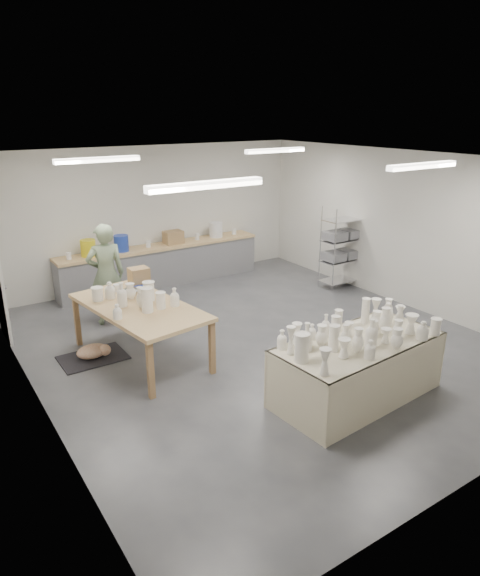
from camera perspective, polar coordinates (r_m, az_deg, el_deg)
room at (r=8.01m, az=1.24°, el=7.31°), size 8.00×8.02×3.00m
back_counter at (r=11.49m, az=-8.69°, el=2.71°), size 4.60×0.60×1.24m
wire_shelf at (r=11.33m, az=11.24°, el=4.60°), size 0.88×0.48×1.80m
drying_table at (r=7.12m, az=12.89°, el=-8.48°), size 2.41×1.27×1.20m
work_table at (r=8.06m, az=-11.30°, el=-1.62°), size 1.51×2.52×1.26m
rug at (r=8.48m, az=-16.01°, el=-7.44°), size 1.00×0.70×0.02m
cat at (r=8.42m, az=-15.90°, el=-6.73°), size 0.58×0.48×0.21m
potter at (r=9.47m, az=-14.65°, el=1.47°), size 0.74×0.55×1.85m
red_stool at (r=9.91m, az=-14.88°, el=-1.53°), size 0.41×0.41×0.34m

